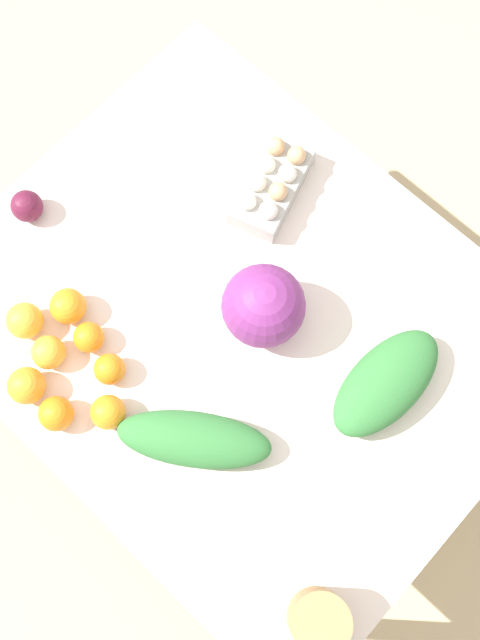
{
  "coord_description": "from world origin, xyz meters",
  "views": [
    {
      "loc": [
        0.3,
        -0.32,
        2.3
      ],
      "look_at": [
        0.0,
        0.0,
        0.77
      ],
      "focal_mm": 40.0,
      "sensor_mm": 36.0,
      "label": 1
    }
  ],
  "objects": [
    {
      "name": "greens_bunch_beet_tops",
      "position": [
        0.33,
        0.11,
        0.8
      ],
      "size": [
        0.16,
        0.3,
        0.1
      ],
      "primitive_type": "ellipsoid",
      "rotation": [
        0.0,
        0.0,
        4.68
      ],
      "color": "#337538",
      "rests_on": "dining_table"
    },
    {
      "name": "orange_5",
      "position": [
        -0.21,
        -0.26,
        0.78
      ],
      "size": [
        0.07,
        0.07,
        0.07
      ],
      "primitive_type": "sphere",
      "color": "orange",
      "rests_on": "dining_table"
    },
    {
      "name": "ground_plane",
      "position": [
        0.0,
        0.0,
        0.0
      ],
      "size": [
        8.0,
        8.0,
        0.0
      ],
      "primitive_type": "plane",
      "color": "#C6B289"
    },
    {
      "name": "cabbage_purple",
      "position": [
        0.03,
        0.04,
        0.84
      ],
      "size": [
        0.18,
        0.18,
        0.18
      ],
      "primitive_type": "sphere",
      "color": "#7A2D75",
      "rests_on": "dining_table"
    },
    {
      "name": "dining_table",
      "position": [
        0.0,
        0.0,
        0.66
      ],
      "size": [
        1.27,
        1.03,
        0.75
      ],
      "color": "silver",
      "rests_on": "ground_plane"
    },
    {
      "name": "orange_0",
      "position": [
        -0.13,
        -0.28,
        0.78
      ],
      "size": [
        0.07,
        0.07,
        0.07
      ],
      "primitive_type": "sphere",
      "color": "orange",
      "rests_on": "dining_table"
    },
    {
      "name": "orange_6",
      "position": [
        -0.3,
        -0.24,
        0.79
      ],
      "size": [
        0.08,
        0.08,
        0.08
      ],
      "primitive_type": "sphere",
      "color": "orange",
      "rests_on": "dining_table"
    },
    {
      "name": "orange_1",
      "position": [
        -0.25,
        -0.34,
        0.79
      ],
      "size": [
        0.08,
        0.08,
        0.08
      ],
      "primitive_type": "sphere",
      "color": "#F9A833",
      "rests_on": "dining_table"
    },
    {
      "name": "beet_root",
      "position": [
        -0.55,
        -0.14,
        0.79
      ],
      "size": [
        0.07,
        0.07,
        0.07
      ],
      "primitive_type": "sphere",
      "color": "#5B1933",
      "rests_on": "dining_table"
    },
    {
      "name": "orange_7",
      "position": [
        -0.06,
        -0.35,
        0.79
      ],
      "size": [
        0.08,
        0.08,
        0.08
      ],
      "primitive_type": "sphere",
      "color": "orange",
      "rests_on": "dining_table"
    },
    {
      "name": "orange_3",
      "position": [
        -0.14,
        -0.42,
        0.79
      ],
      "size": [
        0.08,
        0.08,
        0.08
      ],
      "primitive_type": "sphere",
      "color": "orange",
      "rests_on": "dining_table"
    },
    {
      "name": "egg_carton",
      "position": [
        -0.17,
        0.29,
        0.79
      ],
      "size": [
        0.19,
        0.27,
        0.09
      ],
      "rotation": [
        0.0,
        0.0,
        1.88
      ],
      "color": "#A8A8A3",
      "rests_on": "dining_table"
    },
    {
      "name": "greens_bunch_scallion",
      "position": [
        0.11,
        -0.26,
        0.79
      ],
      "size": [
        0.34,
        0.29,
        0.08
      ],
      "primitive_type": "ellipsoid",
      "rotation": [
        0.0,
        0.0,
        3.76
      ],
      "color": "#337538",
      "rests_on": "dining_table"
    },
    {
      "name": "orange_2",
      "position": [
        -0.23,
        -0.43,
        0.79
      ],
      "size": [
        0.08,
        0.08,
        0.08
      ],
      "primitive_type": "sphere",
      "color": "orange",
      "rests_on": "dining_table"
    },
    {
      "name": "orange_4",
      "position": [
        -0.34,
        -0.33,
        0.79
      ],
      "size": [
        0.08,
        0.08,
        0.08
      ],
      "primitive_type": "sphere",
      "color": "#F9A833",
      "rests_on": "dining_table"
    },
    {
      "name": "paper_bag",
      "position": [
        0.54,
        -0.35,
        0.8
      ],
      "size": [
        0.12,
        0.12,
        0.11
      ],
      "primitive_type": "cylinder",
      "color": "#A87F51",
      "rests_on": "dining_table"
    }
  ]
}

